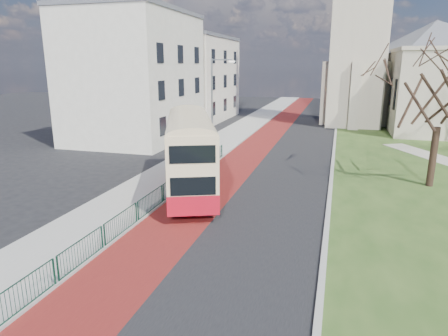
% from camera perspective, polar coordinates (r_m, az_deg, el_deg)
% --- Properties ---
extents(ground, '(160.00, 160.00, 0.00)m').
position_cam_1_polar(ground, '(18.54, -5.33, -9.84)').
color(ground, black).
rests_on(ground, ground).
extents(road_carriageway, '(9.00, 120.00, 0.01)m').
position_cam_1_polar(road_carriageway, '(36.80, 8.23, 2.46)').
color(road_carriageway, black).
rests_on(road_carriageway, ground).
extents(bus_lane, '(3.40, 120.00, 0.01)m').
position_cam_1_polar(bus_lane, '(37.24, 4.11, 2.72)').
color(bus_lane, '#591414').
rests_on(bus_lane, ground).
extents(pavement_west, '(4.00, 120.00, 0.12)m').
position_cam_1_polar(pavement_west, '(38.18, -1.49, 3.13)').
color(pavement_west, gray).
rests_on(pavement_west, ground).
extents(kerb_west, '(0.25, 120.00, 0.13)m').
position_cam_1_polar(kerb_west, '(37.63, 1.42, 2.97)').
color(kerb_west, '#999993').
rests_on(kerb_west, ground).
extents(kerb_east, '(0.25, 80.00, 0.13)m').
position_cam_1_polar(kerb_east, '(38.44, 15.46, 2.69)').
color(kerb_east, '#999993').
rests_on(kerb_east, ground).
extents(pedestrian_railing, '(0.07, 24.00, 1.12)m').
position_cam_1_polar(pedestrian_railing, '(22.86, -8.65, -3.66)').
color(pedestrian_railing, '#0C3424').
rests_on(pedestrian_railing, ground).
extents(gothic_church, '(16.38, 18.00, 40.00)m').
position_cam_1_polar(gothic_church, '(54.32, 23.99, 19.22)').
color(gothic_church, '#A09681').
rests_on(gothic_church, ground).
extents(street_block_near, '(10.30, 14.30, 13.00)m').
position_cam_1_polar(street_block_near, '(42.80, -12.57, 12.74)').
color(street_block_near, beige).
rests_on(street_block_near, ground).
extents(street_block_far, '(10.30, 16.30, 11.50)m').
position_cam_1_polar(street_block_far, '(57.41, -4.79, 12.67)').
color(street_block_far, beige).
rests_on(street_block_far, ground).
extents(streetlamp, '(2.13, 0.18, 8.00)m').
position_cam_1_polar(streetlamp, '(35.44, -1.50, 9.65)').
color(streetlamp, gray).
rests_on(streetlamp, pavement_west).
extents(bus, '(6.53, 11.19, 4.62)m').
position_cam_1_polar(bus, '(24.24, -4.89, 2.61)').
color(bus, maroon).
rests_on(bus, ground).
extents(winter_tree_near, '(8.49, 8.49, 9.83)m').
position_cam_1_polar(winter_tree_near, '(28.03, 28.89, 11.21)').
color(winter_tree_near, black).
rests_on(winter_tree_near, grass_green).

